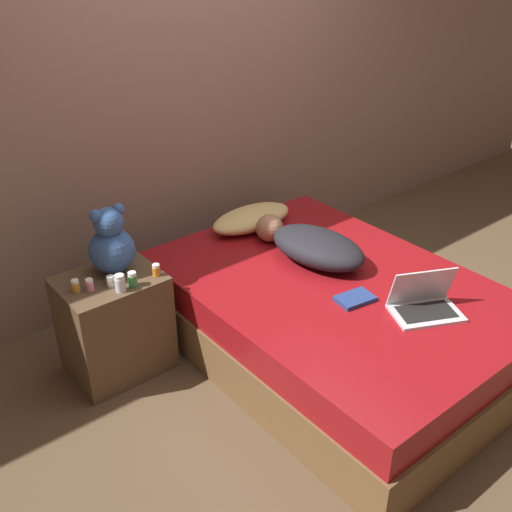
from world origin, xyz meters
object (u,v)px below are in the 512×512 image
at_px(bottle_white, 111,281).
at_px(pillow, 252,218).
at_px(laptop, 424,303).
at_px(bottle_amber, 76,286).
at_px(bottle_green, 133,279).
at_px(bottle_orange, 156,270).
at_px(teddy_bear, 111,244).
at_px(bottle_pink, 90,285).
at_px(book, 355,299).
at_px(bottle_clear, 120,283).
at_px(person_lying, 312,245).

bearing_deg(bottle_white, pillow, 12.69).
xyz_separation_m(laptop, bottle_amber, (-1.34, 1.09, 0.09)).
xyz_separation_m(bottle_green, bottle_orange, (0.15, 0.02, -0.01)).
bearing_deg(teddy_bear, bottle_white, -123.67).
height_order(bottle_white, bottle_green, bottle_green).
distance_m(bottle_pink, book, 1.34).
bearing_deg(bottle_amber, bottle_clear, -37.46).
bearing_deg(person_lying, bottle_white, 157.61).
height_order(bottle_white, bottle_pink, bottle_pink).
relative_size(laptop, bottle_orange, 6.24).
height_order(bottle_pink, bottle_orange, bottle_orange).
bearing_deg(bottle_pink, bottle_amber, 154.48).
relative_size(bottle_white, bottle_green, 0.71).
bearing_deg(bottle_pink, bottle_green, -28.99).
xyz_separation_m(bottle_amber, bottle_clear, (0.17, -0.13, 0.01)).
xyz_separation_m(bottle_white, bottle_clear, (0.02, -0.07, 0.02)).
xyz_separation_m(pillow, bottle_white, (-1.10, -0.25, 0.07)).
relative_size(person_lying, bottle_green, 9.69).
distance_m(laptop, bottle_amber, 1.73).
xyz_separation_m(laptop, book, (-0.19, 0.28, -0.04)).
relative_size(person_lying, teddy_bear, 2.10).
distance_m(bottle_orange, book, 1.03).
height_order(person_lying, book, person_lying).
bearing_deg(bottle_amber, teddy_bear, 15.43).
bearing_deg(pillow, bottle_orange, -160.88).
relative_size(bottle_amber, bottle_orange, 1.04).
height_order(bottle_green, book, bottle_green).
bearing_deg(laptop, bottle_green, 164.55).
xyz_separation_m(pillow, bottle_amber, (-1.26, -0.19, 0.08)).
bearing_deg(person_lying, bottle_clear, 161.06).
height_order(bottle_white, bottle_orange, bottle_orange).
distance_m(pillow, bottle_green, 1.07).
bearing_deg(bottle_white, bottle_clear, -77.90).
height_order(bottle_white, bottle_clear, bottle_clear).
height_order(bottle_amber, bottle_green, bottle_green).
bearing_deg(bottle_pink, person_lying, -14.66).
xyz_separation_m(person_lying, bottle_clear, (-1.10, 0.21, 0.07)).
xyz_separation_m(pillow, book, (-0.12, -1.00, -0.05)).
relative_size(teddy_bear, bottle_white, 6.51).
distance_m(bottle_clear, book, 1.19).
bearing_deg(bottle_pink, bottle_white, -17.50).
relative_size(bottle_green, bottle_orange, 1.24).
xyz_separation_m(teddy_bear, bottle_green, (0.00, -0.20, -0.12)).
xyz_separation_m(person_lying, bottle_pink, (-1.22, 0.32, 0.05)).
bearing_deg(bottle_orange, teddy_bear, 129.06).
bearing_deg(bottle_clear, bottle_green, 2.54).
height_order(person_lying, bottle_green, bottle_green).
bearing_deg(book, bottle_white, 142.54).
bearing_deg(bottle_amber, bottle_white, -20.66).
distance_m(laptop, book, 0.34).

